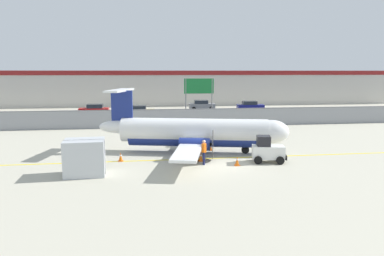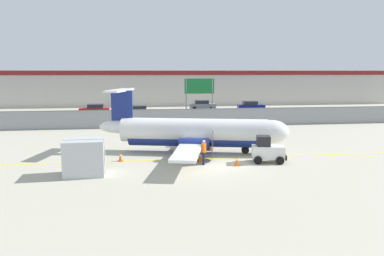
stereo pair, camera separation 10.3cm
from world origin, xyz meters
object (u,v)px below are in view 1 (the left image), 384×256
(commuter_airplane, at_px, (197,132))
(traffic_cone_far_left, at_px, (210,147))
(highway_sign, at_px, (199,90))
(traffic_cone_near_left, at_px, (201,157))
(parked_car_1, at_px, (139,111))
(parked_car_0, at_px, (94,110))
(traffic_cone_far_right, at_px, (237,161))
(parked_car_3, at_px, (250,106))
(parked_car_2, at_px, (202,105))
(cargo_container, at_px, (85,157))
(traffic_cone_near_right, at_px, (121,157))
(baggage_tug, at_px, (268,150))
(ground_crew_worker, at_px, (204,151))

(commuter_airplane, relative_size, traffic_cone_far_left, 24.87)
(highway_sign, bearing_deg, commuter_airplane, -99.63)
(traffic_cone_near_left, xyz_separation_m, parked_car_1, (-4.29, 26.12, 0.58))
(parked_car_0, bearing_deg, traffic_cone_far_right, 113.41)
(traffic_cone_far_right, relative_size, parked_car_3, 0.15)
(traffic_cone_near_left, relative_size, traffic_cone_far_right, 1.00)
(traffic_cone_near_left, bearing_deg, parked_car_3, 67.30)
(commuter_airplane, distance_m, parked_car_2, 32.16)
(cargo_container, bearing_deg, traffic_cone_far_right, 2.71)
(traffic_cone_near_left, xyz_separation_m, parked_car_3, (13.21, 31.58, 0.58))
(traffic_cone_far_right, height_order, highway_sign, highway_sign)
(commuter_airplane, distance_m, traffic_cone_far_right, 5.09)
(traffic_cone_near_left, height_order, traffic_cone_near_right, same)
(cargo_container, xyz_separation_m, traffic_cone_far_right, (9.88, 0.90, -0.79))
(traffic_cone_near_left, distance_m, parked_car_0, 31.27)
(commuter_airplane, relative_size, traffic_cone_near_right, 24.87)
(parked_car_1, bearing_deg, baggage_tug, -66.93)
(commuter_airplane, bearing_deg, parked_car_1, 114.72)
(parked_car_1, bearing_deg, ground_crew_worker, -75.92)
(baggage_tug, distance_m, parked_car_0, 33.99)
(ground_crew_worker, distance_m, traffic_cone_far_left, 4.71)
(cargo_container, height_order, parked_car_1, cargo_container)
(traffic_cone_near_right, relative_size, traffic_cone_far_right, 1.00)
(commuter_airplane, distance_m, traffic_cone_far_left, 1.85)
(traffic_cone_near_left, height_order, traffic_cone_far_left, same)
(highway_sign, bearing_deg, ground_crew_worker, -98.19)
(baggage_tug, relative_size, ground_crew_worker, 1.48)
(highway_sign, bearing_deg, parked_car_1, 135.02)
(commuter_airplane, xyz_separation_m, traffic_cone_near_right, (-5.84, -2.09, -1.29))
(traffic_cone_near_right, distance_m, parked_car_1, 25.39)
(parked_car_3, xyz_separation_m, highway_sign, (-10.29, -12.66, 3.24))
(traffic_cone_near_right, height_order, parked_car_1, parked_car_1)
(ground_crew_worker, xyz_separation_m, cargo_container, (-7.70, -1.54, 0.15))
(cargo_container, bearing_deg, baggage_tug, 4.58)
(traffic_cone_far_right, height_order, parked_car_1, parked_car_1)
(cargo_container, height_order, parked_car_2, cargo_container)
(ground_crew_worker, bearing_deg, traffic_cone_far_right, 173.75)
(traffic_cone_far_left, bearing_deg, traffic_cone_near_right, -158.71)
(commuter_airplane, xyz_separation_m, baggage_tug, (4.38, -3.86, -0.75))
(traffic_cone_near_right, distance_m, highway_sign, 20.42)
(baggage_tug, distance_m, highway_sign, 20.25)
(commuter_airplane, relative_size, parked_car_3, 3.68)
(baggage_tug, xyz_separation_m, traffic_cone_far_left, (-3.21, 4.50, -0.54))
(ground_crew_worker, relative_size, traffic_cone_near_right, 2.66)
(parked_car_0, bearing_deg, highway_sign, 143.16)
(ground_crew_worker, bearing_deg, highway_sign, -88.16)
(traffic_cone_far_right, xyz_separation_m, parked_car_1, (-6.52, 27.73, 0.58))
(traffic_cone_far_right, bearing_deg, parked_car_0, 112.54)
(traffic_cone_far_right, relative_size, parked_car_0, 0.15)
(ground_crew_worker, bearing_deg, parked_car_2, -89.33)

